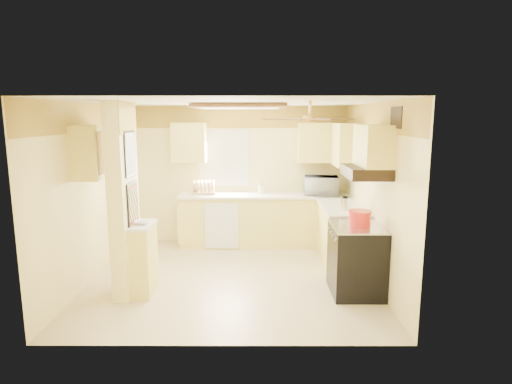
{
  "coord_description": "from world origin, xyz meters",
  "views": [
    {
      "loc": [
        0.36,
        -5.93,
        2.32
      ],
      "look_at": [
        0.35,
        0.35,
        1.2
      ],
      "focal_mm": 30.0,
      "sensor_mm": 36.0,
      "label": 1
    }
  ],
  "objects_px": {
    "dutch_oven": "(360,218)",
    "kettle": "(345,204)",
    "bowl": "(142,222)",
    "microwave": "(321,185)",
    "stove": "(356,259)"
  },
  "relations": [
    {
      "from": "dutch_oven",
      "to": "stove",
      "type": "bearing_deg",
      "value": -171.8
    },
    {
      "from": "bowl",
      "to": "dutch_oven",
      "type": "xyz_separation_m",
      "value": [
        2.82,
        0.02,
        0.05
      ]
    },
    {
      "from": "bowl",
      "to": "dutch_oven",
      "type": "relative_size",
      "value": 0.63
    },
    {
      "from": "microwave",
      "to": "kettle",
      "type": "height_order",
      "value": "microwave"
    },
    {
      "from": "microwave",
      "to": "kettle",
      "type": "distance_m",
      "value": 1.3
    },
    {
      "from": "stove",
      "to": "microwave",
      "type": "height_order",
      "value": "microwave"
    },
    {
      "from": "dutch_oven",
      "to": "kettle",
      "type": "xyz_separation_m",
      "value": [
        -0.03,
        0.83,
        0.02
      ]
    },
    {
      "from": "microwave",
      "to": "bowl",
      "type": "bearing_deg",
      "value": 43.88
    },
    {
      "from": "kettle",
      "to": "bowl",
      "type": "bearing_deg",
      "value": -163.05
    },
    {
      "from": "stove",
      "to": "bowl",
      "type": "bearing_deg",
      "value": -179.7
    },
    {
      "from": "dutch_oven",
      "to": "bowl",
      "type": "bearing_deg",
      "value": -179.64
    },
    {
      "from": "stove",
      "to": "kettle",
      "type": "relative_size",
      "value": 4.39
    },
    {
      "from": "stove",
      "to": "dutch_oven",
      "type": "height_order",
      "value": "dutch_oven"
    },
    {
      "from": "stove",
      "to": "dutch_oven",
      "type": "xyz_separation_m",
      "value": [
        0.02,
        0.0,
        0.56
      ]
    },
    {
      "from": "dutch_oven",
      "to": "kettle",
      "type": "bearing_deg",
      "value": 91.99
    }
  ]
}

